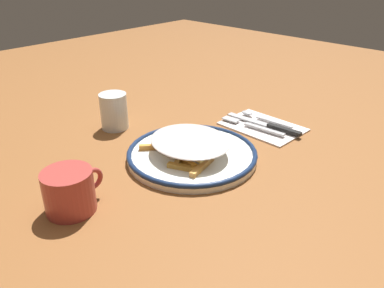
% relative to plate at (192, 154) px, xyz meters
% --- Properties ---
extents(ground_plane, '(2.60, 2.60, 0.00)m').
position_rel_plate_xyz_m(ground_plane, '(0.00, 0.00, -0.01)').
color(ground_plane, brown).
extents(plate, '(0.28, 0.28, 0.02)m').
position_rel_plate_xyz_m(plate, '(0.00, 0.00, 0.00)').
color(plate, white).
rests_on(plate, ground_plane).
extents(fries_heap, '(0.19, 0.21, 0.04)m').
position_rel_plate_xyz_m(fries_heap, '(-0.01, -0.00, 0.03)').
color(fries_heap, '#E9B05F').
rests_on(fries_heap, plate).
extents(napkin, '(0.14, 0.20, 0.01)m').
position_rel_plate_xyz_m(napkin, '(0.24, -0.02, -0.01)').
color(napkin, silver).
rests_on(napkin, ground_plane).
extents(fork, '(0.03, 0.18, 0.01)m').
position_rel_plate_xyz_m(fork, '(0.22, -0.01, -0.00)').
color(fork, silver).
rests_on(fork, napkin).
extents(knife, '(0.03, 0.21, 0.01)m').
position_rel_plate_xyz_m(knife, '(0.24, -0.04, 0.00)').
color(knife, black).
rests_on(knife, napkin).
extents(spoon, '(0.02, 0.15, 0.01)m').
position_rel_plate_xyz_m(spoon, '(0.27, 0.02, 0.00)').
color(spoon, silver).
rests_on(spoon, napkin).
extents(water_glass, '(0.07, 0.07, 0.09)m').
position_rel_plate_xyz_m(water_glass, '(-0.02, 0.25, 0.03)').
color(water_glass, silver).
rests_on(water_glass, ground_plane).
extents(coffee_mug, '(0.11, 0.09, 0.08)m').
position_rel_plate_xyz_m(coffee_mug, '(-0.28, 0.03, 0.03)').
color(coffee_mug, '#AA3C36').
rests_on(coffee_mug, ground_plane).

